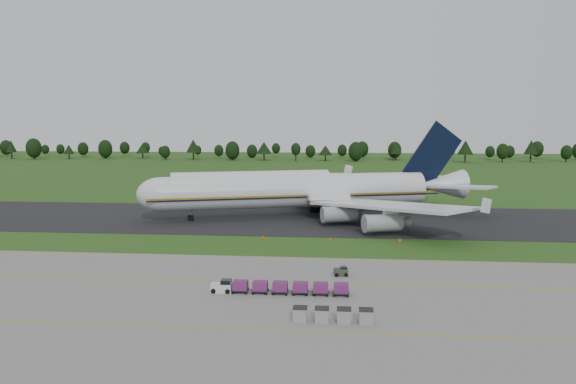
# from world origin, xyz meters

# --- Properties ---
(ground) EXTENTS (600.00, 600.00, 0.00)m
(ground) POSITION_xyz_m (0.00, 0.00, 0.00)
(ground) COLOR #264C16
(ground) RESTS_ON ground
(apron) EXTENTS (300.00, 52.00, 0.06)m
(apron) POSITION_xyz_m (0.00, -34.00, 0.03)
(apron) COLOR slate
(apron) RESTS_ON ground
(taxiway) EXTENTS (300.00, 40.00, 0.08)m
(taxiway) POSITION_xyz_m (0.00, 28.00, 0.04)
(taxiway) COLOR black
(taxiway) RESTS_ON ground
(apron_markings) EXTENTS (300.00, 30.20, 0.01)m
(apron_markings) POSITION_xyz_m (0.00, -26.98, 0.06)
(apron_markings) COLOR #C49E0B
(apron_markings) RESTS_ON apron
(tree_line) EXTENTS (523.05, 23.31, 11.91)m
(tree_line) POSITION_xyz_m (-19.00, 218.95, 6.38)
(tree_line) COLOR black
(tree_line) RESTS_ON ground
(aircraft) EXTENTS (78.05, 72.98, 22.05)m
(aircraft) POSITION_xyz_m (-0.96, 31.46, 6.30)
(aircraft) COLOR silver
(aircraft) RESTS_ON ground
(baggage_train) EXTENTS (17.71, 1.61, 1.54)m
(baggage_train) POSITION_xyz_m (-0.05, -27.45, 0.90)
(baggage_train) COLOR silver
(baggage_train) RESTS_ON apron
(utility_cart) EXTENTS (2.07, 1.43, 1.06)m
(utility_cart) POSITION_xyz_m (7.96, -18.28, 0.58)
(utility_cart) COLOR #313928
(utility_cart) RESTS_ON apron
(uld_row) EXTENTS (8.78, 1.58, 1.56)m
(uld_row) POSITION_xyz_m (7.11, -37.01, 0.84)
(uld_row) COLOR gray
(uld_row) RESTS_ON apron
(edge_markers) EXTENTS (25.68, 0.30, 0.60)m
(edge_markers) POSITION_xyz_m (6.07, 5.28, 0.27)
(edge_markers) COLOR #DA5106
(edge_markers) RESTS_ON ground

